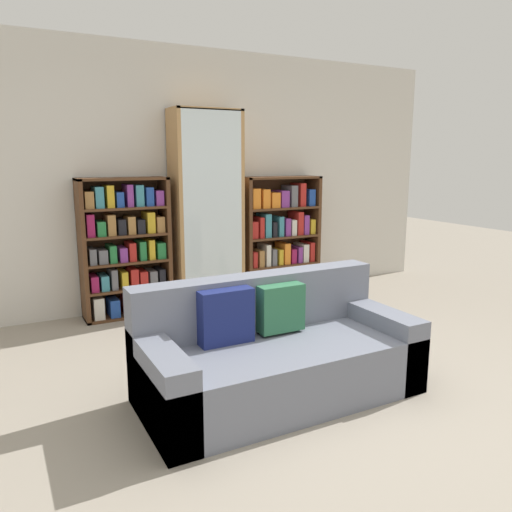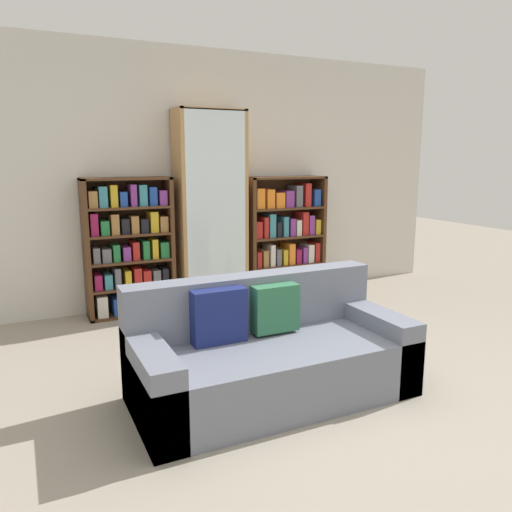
% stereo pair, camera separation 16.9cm
% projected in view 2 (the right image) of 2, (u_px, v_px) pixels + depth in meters
% --- Properties ---
extents(ground_plane, '(16.00, 16.00, 0.00)m').
position_uv_depth(ground_plane, '(339.00, 408.00, 3.18)').
color(ground_plane, gray).
extents(wall_back, '(6.32, 0.06, 2.70)m').
position_uv_depth(wall_back, '(194.00, 179.00, 5.38)').
color(wall_back, beige).
rests_on(wall_back, ground).
extents(couch, '(1.83, 0.83, 0.78)m').
position_uv_depth(couch, '(269.00, 356.00, 3.33)').
color(couch, slate).
rests_on(couch, ground).
extents(bookshelf_left, '(0.86, 0.32, 1.38)m').
position_uv_depth(bookshelf_left, '(129.00, 248.00, 5.00)').
color(bookshelf_left, '#4C2D19').
rests_on(bookshelf_left, ground).
extents(display_cabinet, '(0.72, 0.36, 2.06)m').
position_uv_depth(display_cabinet, '(210.00, 210.00, 5.29)').
color(display_cabinet, '#AD7F4C').
rests_on(display_cabinet, ground).
extents(bookshelf_right, '(0.94, 0.32, 1.36)m').
position_uv_depth(bookshelf_right, '(284.00, 238.00, 5.76)').
color(bookshelf_right, '#4C2D19').
rests_on(bookshelf_right, ground).
extents(wine_bottle, '(0.08, 0.08, 0.40)m').
position_uv_depth(wine_bottle, '(319.00, 314.00, 4.58)').
color(wine_bottle, '#143819').
rests_on(wine_bottle, ground).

